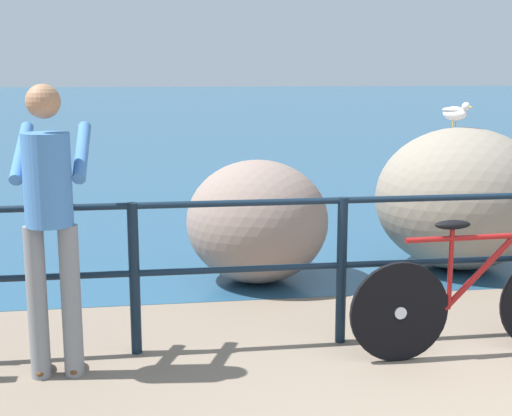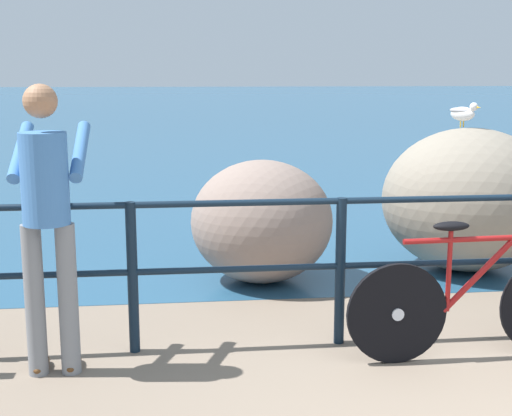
# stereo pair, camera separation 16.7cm
# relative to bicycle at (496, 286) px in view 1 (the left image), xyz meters

# --- Properties ---
(ground_plane) EXTENTS (120.00, 120.00, 0.10)m
(ground_plane) POSITION_rel_bicycle_xyz_m (-0.26, 18.30, -0.51)
(ground_plane) COLOR #756656
(sea_surface) EXTENTS (120.00, 90.00, 0.01)m
(sea_surface) POSITION_rel_bicycle_xyz_m (-0.26, 46.33, -0.46)
(sea_surface) COLOR navy
(sea_surface) RESTS_ON ground_plane
(promenade_railing) EXTENTS (9.84, 0.07, 1.02)m
(promenade_railing) POSITION_rel_bicycle_xyz_m (-0.26, 0.34, 0.17)
(promenade_railing) COLOR black
(promenade_railing) RESTS_ON ground_plane
(bicycle) EXTENTS (1.70, 0.48, 0.92)m
(bicycle) POSITION_rel_bicycle_xyz_m (0.00, 0.00, 0.00)
(bicycle) COLOR black
(bicycle) RESTS_ON ground_plane
(person_at_railing) EXTENTS (0.44, 0.64, 1.78)m
(person_at_railing) POSITION_rel_bicycle_xyz_m (-2.82, 0.06, 0.53)
(person_at_railing) COLOR slate
(person_at_railing) RESTS_ON ground_plane
(breakwater_boulder_main) EXTENTS (1.62, 1.51, 1.34)m
(breakwater_boulder_main) POSITION_rel_bicycle_xyz_m (0.67, 2.06, 0.21)
(breakwater_boulder_main) COLOR gray
(breakwater_boulder_main) RESTS_ON ground
(breakwater_boulder_left) EXTENTS (1.26, 1.21, 1.09)m
(breakwater_boulder_left) POSITION_rel_bicycle_xyz_m (-1.31, 1.89, 0.08)
(breakwater_boulder_left) COLOR gray
(breakwater_boulder_left) RESTS_ON ground
(seagull) EXTENTS (0.24, 0.33, 0.23)m
(seagull) POSITION_rel_bicycle_xyz_m (0.60, 2.13, 1.02)
(seagull) COLOR gold
(seagull) RESTS_ON breakwater_boulder_main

